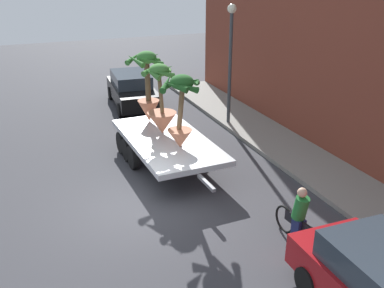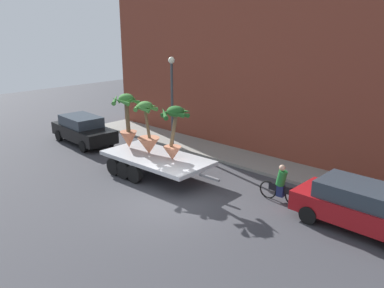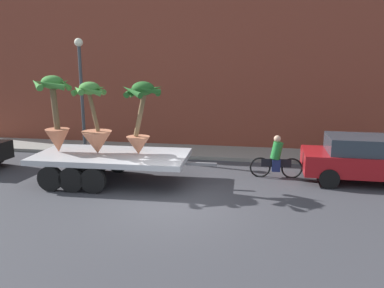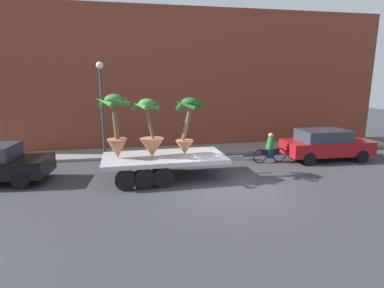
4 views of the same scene
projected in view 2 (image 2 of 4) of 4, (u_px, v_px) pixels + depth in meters
ground_plane at (169, 203)px, 15.30m from camera, size 60.00×60.00×0.00m
sidewalk at (258, 163)px, 19.55m from camera, size 24.00×2.20×0.15m
building_facade at (281, 78)px, 19.57m from camera, size 24.00×1.20×8.18m
flatbed_trailer at (153, 159)px, 17.95m from camera, size 6.12×2.65×0.98m
potted_palm_rear at (174, 131)px, 16.78m from camera, size 1.36×1.43×2.41m
potted_palm_middle at (127, 122)px, 18.58m from camera, size 1.43×1.37×2.59m
potted_palm_front at (148, 134)px, 17.83m from camera, size 1.31×1.21×2.39m
cyclist at (281, 185)px, 15.30m from camera, size 1.84×0.37×1.54m
parked_car at (360, 206)px, 13.22m from camera, size 4.46×2.01×1.58m
trailing_car at (83, 129)px, 22.81m from camera, size 4.66×2.15×1.58m
street_lamp at (172, 90)px, 21.47m from camera, size 0.36×0.36×4.83m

